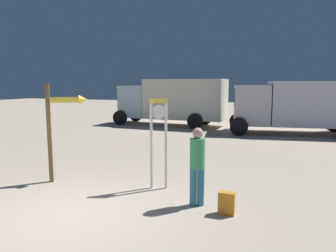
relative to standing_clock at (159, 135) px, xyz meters
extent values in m
plane|color=tan|center=(-1.11, -2.06, -1.32)|extent=(80.00, 80.00, 0.00)
cylinder|color=white|center=(-0.17, -0.06, -0.27)|extent=(0.07, 0.07, 2.10)
cylinder|color=white|center=(0.17, 0.05, -0.27)|extent=(0.07, 0.07, 2.10)
cube|color=yellow|center=(0.00, 0.00, 0.83)|extent=(0.44, 0.21, 0.10)
cylinder|color=white|center=(-0.01, 0.02, 0.56)|extent=(0.33, 0.15, 0.34)
cube|color=black|center=(-0.02, 0.05, 0.56)|extent=(0.08, 0.04, 0.05)
cube|color=black|center=(-0.02, 0.05, 0.56)|extent=(0.13, 0.05, 0.06)
cube|color=brown|center=(-2.85, -0.50, -0.03)|extent=(0.14, 0.14, 2.57)
cube|color=yellow|center=(-2.51, -0.26, 0.83)|extent=(0.63, 0.46, 0.14)
cone|color=yellow|center=(-2.13, 0.00, 0.83)|extent=(0.32, 0.33, 0.25)
sphere|color=#F9EF80|center=(-2.78, -0.45, -0.68)|extent=(0.04, 0.04, 0.04)
sphere|color=#F2E18E|center=(-2.78, -0.45, -0.29)|extent=(0.04, 0.04, 0.04)
sphere|color=#FFE580|center=(-2.78, -0.45, 0.10)|extent=(0.04, 0.04, 0.04)
sphere|color=#FEE284|center=(-2.78, -0.45, 0.48)|extent=(0.04, 0.04, 0.04)
sphere|color=#FDEE81|center=(-2.78, -0.45, 0.87)|extent=(0.04, 0.04, 0.04)
cylinder|color=teal|center=(1.23, -0.71, -0.92)|extent=(0.15, 0.15, 0.80)
cylinder|color=teal|center=(1.08, -0.76, -0.92)|extent=(0.15, 0.15, 0.80)
cylinder|color=#3F9862|center=(1.16, -0.74, -0.20)|extent=(0.32, 0.32, 0.64)
sphere|color=tan|center=(1.16, -0.74, 0.23)|extent=(0.22, 0.22, 0.22)
cube|color=orange|center=(1.82, -0.99, -1.09)|extent=(0.32, 0.17, 0.45)
cube|color=orange|center=(1.82, -0.88, -1.16)|extent=(0.22, 0.04, 0.20)
cube|color=beige|center=(-2.73, 11.26, 0.34)|extent=(4.95, 2.29, 2.41)
cube|color=#AFC8CF|center=(-6.08, 11.38, 0.14)|extent=(1.79, 2.07, 2.02)
cube|color=black|center=(-6.95, 11.41, 0.54)|extent=(0.09, 1.69, 0.89)
cylinder|color=black|center=(-6.68, 12.48, -0.87)|extent=(0.91, 0.28, 0.90)
cylinder|color=black|center=(-6.75, 10.32, -0.87)|extent=(0.91, 0.28, 0.90)
cylinder|color=black|center=(-1.71, 12.30, -0.87)|extent=(0.91, 0.28, 0.90)
cylinder|color=black|center=(-1.79, 10.15, -0.87)|extent=(0.91, 0.28, 0.90)
cube|color=silver|center=(4.70, 10.48, 0.26)|extent=(5.29, 3.05, 2.26)
cube|color=silver|center=(1.32, 9.94, 0.16)|extent=(2.08, 2.42, 2.06)
cube|color=black|center=(0.45, 9.79, 0.57)|extent=(0.32, 1.81, 0.91)
cylinder|color=black|center=(0.49, 10.98, -0.87)|extent=(0.93, 0.39, 0.90)
cylinder|color=black|center=(0.86, 8.68, -0.87)|extent=(0.93, 0.39, 0.90)
cylinder|color=black|center=(5.52, 11.79, -0.87)|extent=(0.93, 0.39, 0.90)
camera|label=1|loc=(2.71, -6.79, 1.22)|focal=32.74mm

